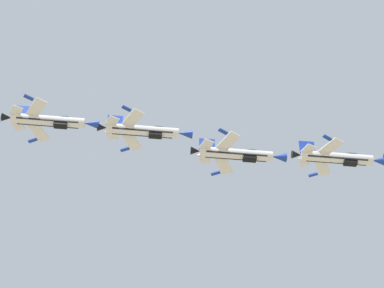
{
  "coord_description": "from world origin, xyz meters",
  "views": [
    {
      "loc": [
        0.13,
        -3.84,
        1.95
      ],
      "look_at": [
        -14.72,
        67.06,
        81.97
      ],
      "focal_mm": 60.49,
      "sensor_mm": 36.0,
      "label": 1
    }
  ],
  "objects_px": {
    "fighter_jet_left_wing": "(338,158)",
    "fighter_jet_right_outer": "(50,121)",
    "fighter_jet_left_outer": "(144,131)",
    "fighter_jet_right_wing": "(238,154)"
  },
  "relations": [
    {
      "from": "fighter_jet_right_outer",
      "to": "fighter_jet_left_outer",
      "type": "bearing_deg",
      "value": 91.44
    },
    {
      "from": "fighter_jet_left_outer",
      "to": "fighter_jet_right_outer",
      "type": "relative_size",
      "value": 1.0
    },
    {
      "from": "fighter_jet_left_outer",
      "to": "fighter_jet_right_outer",
      "type": "distance_m",
      "value": 15.7
    },
    {
      "from": "fighter_jet_right_wing",
      "to": "fighter_jet_left_outer",
      "type": "bearing_deg",
      "value": -89.42
    },
    {
      "from": "fighter_jet_left_wing",
      "to": "fighter_jet_right_outer",
      "type": "distance_m",
      "value": 48.19
    },
    {
      "from": "fighter_jet_left_outer",
      "to": "fighter_jet_right_outer",
      "type": "height_order",
      "value": "fighter_jet_right_outer"
    },
    {
      "from": "fighter_jet_left_wing",
      "to": "fighter_jet_left_outer",
      "type": "xyz_separation_m",
      "value": [
        -31.0,
        -9.19,
        3.83
      ]
    },
    {
      "from": "fighter_jet_right_outer",
      "to": "fighter_jet_left_wing",
      "type": "bearing_deg",
      "value": 89.71
    },
    {
      "from": "fighter_jet_left_wing",
      "to": "fighter_jet_right_wing",
      "type": "relative_size",
      "value": 1.0
    },
    {
      "from": "fighter_jet_left_wing",
      "to": "fighter_jet_right_wing",
      "type": "xyz_separation_m",
      "value": [
        -16.15,
        -4.3,
        -0.04
      ]
    }
  ]
}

